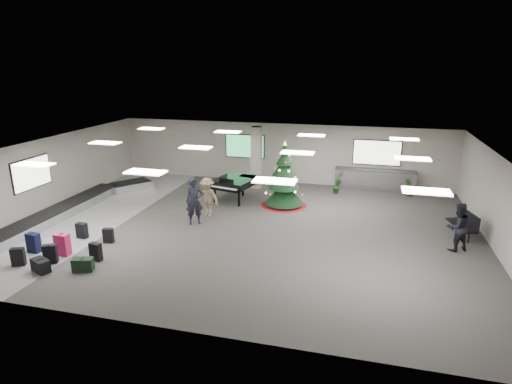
% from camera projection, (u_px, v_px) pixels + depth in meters
% --- Properties ---
extents(ground, '(18.00, 18.00, 0.00)m').
position_uv_depth(ground, '(246.00, 227.00, 17.07)').
color(ground, '#363231').
rests_on(ground, ground).
extents(room_envelope, '(18.02, 14.02, 3.21)m').
position_uv_depth(room_envelope, '(241.00, 166.00, 17.11)').
color(room_envelope, '#9E9791').
rests_on(room_envelope, ground).
extents(baggage_carousel, '(2.28, 9.71, 0.43)m').
position_uv_depth(baggage_carousel, '(74.00, 207.00, 18.81)').
color(baggage_carousel, silver).
rests_on(baggage_carousel, ground).
extents(service_counter, '(4.05, 0.65, 1.08)m').
position_uv_depth(service_counter, '(375.00, 180.00, 21.88)').
color(service_counter, silver).
rests_on(service_counter, ground).
extents(suitcase_0, '(0.47, 0.38, 0.66)m').
position_uv_depth(suitcase_0, '(50.00, 254.00, 13.96)').
color(suitcase_0, black).
rests_on(suitcase_0, ground).
extents(suitcase_1, '(0.43, 0.27, 0.63)m').
position_uv_depth(suitcase_1, '(96.00, 252.00, 14.16)').
color(suitcase_1, black).
rests_on(suitcase_1, ground).
extents(pink_suitcase, '(0.50, 0.29, 0.79)m').
position_uv_depth(pink_suitcase, '(62.00, 245.00, 14.52)').
color(pink_suitcase, '#D91C56').
rests_on(pink_suitcase, ground).
extents(suitcase_3, '(0.39, 0.26, 0.56)m').
position_uv_depth(suitcase_3, '(108.00, 235.00, 15.58)').
color(suitcase_3, black).
rests_on(suitcase_3, ground).
extents(navy_suitcase, '(0.48, 0.31, 0.71)m').
position_uv_depth(navy_suitcase, '(34.00, 243.00, 14.76)').
color(navy_suitcase, black).
rests_on(navy_suitcase, ground).
extents(suitcase_5, '(0.46, 0.36, 0.62)m').
position_uv_depth(suitcase_5, '(18.00, 257.00, 13.80)').
color(suitcase_5, black).
rests_on(suitcase_5, ground).
extents(green_duffel, '(0.69, 0.48, 0.44)m').
position_uv_depth(green_duffel, '(83.00, 264.00, 13.48)').
color(green_duffel, black).
rests_on(green_duffel, ground).
extents(suitcase_8, '(0.42, 0.26, 0.61)m').
position_uv_depth(suitcase_8, '(82.00, 231.00, 15.96)').
color(suitcase_8, black).
rests_on(suitcase_8, ground).
extents(black_duffel, '(0.72, 0.57, 0.44)m').
position_uv_depth(black_duffel, '(41.00, 265.00, 13.42)').
color(black_duffel, black).
rests_on(black_duffel, ground).
extents(christmas_tree, '(2.11, 2.11, 3.01)m').
position_uv_depth(christmas_tree, '(284.00, 184.00, 19.40)').
color(christmas_tree, maroon).
rests_on(christmas_tree, ground).
extents(grand_piano, '(2.08, 2.47, 1.23)m').
position_uv_depth(grand_piano, '(234.00, 182.00, 20.19)').
color(grand_piano, black).
rests_on(grand_piano, ground).
extents(bench, '(0.93, 1.63, 0.98)m').
position_uv_depth(bench, '(465.00, 223.00, 16.03)').
color(bench, black).
rests_on(bench, ground).
extents(traveler_a, '(0.84, 0.75, 1.93)m').
position_uv_depth(traveler_a, '(194.00, 201.00, 17.19)').
color(traveler_a, black).
rests_on(traveler_a, ground).
extents(traveler_b, '(1.21, 0.88, 1.69)m').
position_uv_depth(traveler_b, '(207.00, 197.00, 18.08)').
color(traveler_b, '#7C694D').
rests_on(traveler_b, ground).
extents(traveler_bench, '(1.05, 0.98, 1.74)m').
position_uv_depth(traveler_bench, '(457.00, 227.00, 14.77)').
color(traveler_bench, black).
rests_on(traveler_bench, ground).
extents(potted_plant_left, '(0.50, 0.46, 0.75)m').
position_uv_depth(potted_plant_left, '(337.00, 186.00, 21.35)').
color(potted_plant_left, '#153912').
rests_on(potted_plant_left, ground).
extents(potted_plant_right, '(0.56, 0.56, 0.71)m').
position_uv_depth(potted_plant_right, '(409.00, 189.00, 21.00)').
color(potted_plant_right, '#153912').
rests_on(potted_plant_right, ground).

